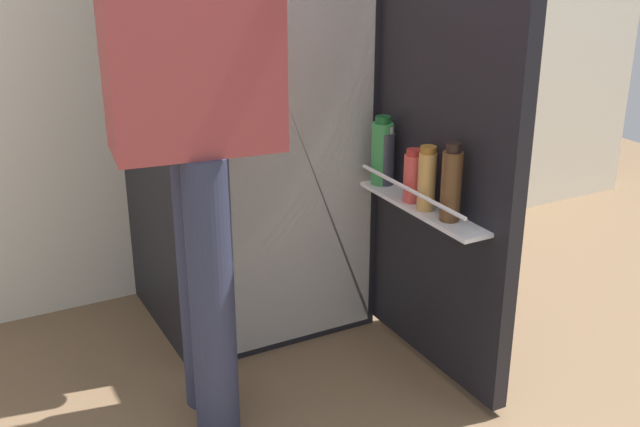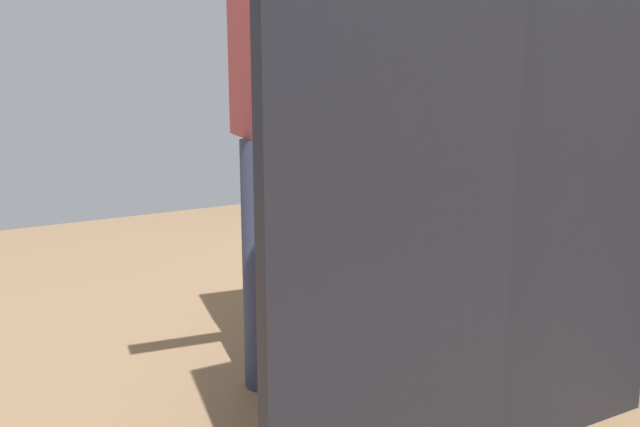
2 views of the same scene
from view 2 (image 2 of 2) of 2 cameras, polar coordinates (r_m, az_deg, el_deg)
refrigerator at (r=2.15m, az=13.69°, el=7.35°), size 0.73×1.26×1.73m
person at (r=2.16m, az=-2.94°, el=10.11°), size 0.53×0.76×1.60m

